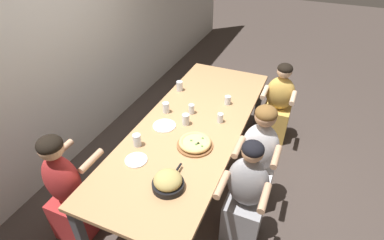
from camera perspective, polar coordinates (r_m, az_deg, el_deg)
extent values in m
plane|color=#423833|center=(3.67, 0.00, -10.63)|extent=(18.00, 18.00, 0.00)
cube|color=silver|center=(3.61, -24.46, 15.71)|extent=(10.00, 0.06, 3.20)
cube|color=tan|center=(3.16, 0.00, -1.03)|extent=(2.78, 1.04, 0.04)
cube|color=#4C4C51|center=(4.35, 12.53, 3.13)|extent=(0.07, 0.07, 0.74)
cube|color=#4C4C51|center=(2.88, -20.35, -20.02)|extent=(0.07, 0.07, 0.74)
cube|color=#4C4C51|center=(4.55, 1.21, 5.63)|extent=(0.07, 0.07, 0.74)
cylinder|color=brown|center=(2.86, 0.55, -4.83)|extent=(0.35, 0.35, 0.02)
torus|color=#DBB26B|center=(2.84, 0.56, -4.30)|extent=(0.31, 0.31, 0.04)
cylinder|color=#E5C675|center=(2.85, 0.56, -4.41)|extent=(0.26, 0.26, 0.04)
cylinder|color=#4C7A3D|center=(2.87, 2.04, -3.45)|extent=(0.02, 0.02, 0.01)
cylinder|color=#4C7A3D|center=(2.81, 1.21, -4.43)|extent=(0.02, 0.02, 0.01)
cylinder|color=#4C7A3D|center=(2.81, 1.22, -4.46)|extent=(0.02, 0.02, 0.01)
cylinder|color=#4C7A3D|center=(2.80, 0.78, -4.64)|extent=(0.02, 0.02, 0.01)
cylinder|color=#4C7A3D|center=(2.84, -0.16, -3.90)|extent=(0.02, 0.02, 0.01)
cylinder|color=#4C7A3D|center=(2.78, 1.95, -5.01)|extent=(0.02, 0.02, 0.01)
cylinder|color=black|center=(2.49, -4.56, -12.23)|extent=(0.26, 0.26, 0.06)
cylinder|color=black|center=(2.59, -2.66, -9.14)|extent=(0.12, 0.02, 0.02)
ellipsoid|color=tan|center=(2.44, -4.62, -11.32)|extent=(0.23, 0.23, 0.13)
cylinder|color=white|center=(3.12, -5.30, -1.09)|extent=(0.24, 0.24, 0.01)
cube|color=#B7B7BC|center=(3.12, -5.31, -0.96)|extent=(0.16, 0.07, 0.01)
cylinder|color=white|center=(2.76, -10.59, -7.50)|extent=(0.20, 0.20, 0.01)
cube|color=#B7B7BC|center=(2.76, -10.61, -7.37)|extent=(0.02, 0.14, 0.01)
cylinder|color=silver|center=(3.46, 6.81, 3.77)|extent=(0.07, 0.07, 0.10)
cylinder|color=silver|center=(3.47, 6.78, 3.46)|extent=(0.06, 0.06, 0.06)
cylinder|color=silver|center=(2.88, -10.43, -3.80)|extent=(0.08, 0.08, 0.12)
cylinder|color=black|center=(2.90, -10.37, -4.17)|extent=(0.07, 0.07, 0.08)
cylinder|color=silver|center=(3.71, -2.39, 6.49)|extent=(0.08, 0.08, 0.12)
cylinder|color=black|center=(3.72, -2.38, 6.15)|extent=(0.07, 0.07, 0.07)
cylinder|color=silver|center=(3.16, 5.41, 0.40)|extent=(0.06, 0.06, 0.10)
cylinder|color=silver|center=(3.18, 5.39, 0.01)|extent=(0.05, 0.05, 0.05)
cylinder|color=silver|center=(3.11, -1.20, 0.10)|extent=(0.08, 0.08, 0.12)
cylinder|color=black|center=(3.12, -1.19, -0.17)|extent=(0.07, 0.07, 0.09)
cylinder|color=silver|center=(3.28, -0.11, 2.11)|extent=(0.06, 0.06, 0.11)
cylinder|color=silver|center=(3.31, -4.99, 2.37)|extent=(0.07, 0.07, 0.12)
cylinder|color=silver|center=(3.32, -4.97, 2.06)|extent=(0.06, 0.06, 0.08)
cube|color=#99999E|center=(3.03, 9.52, -17.99)|extent=(0.32, 0.34, 0.47)
ellipsoid|color=#99999E|center=(2.65, 10.59, -11.58)|extent=(0.24, 0.36, 0.53)
sphere|color=tan|center=(2.41, 11.48, -5.97)|extent=(0.18, 0.18, 0.18)
ellipsoid|color=black|center=(2.39, 11.57, -5.41)|extent=(0.18, 0.18, 0.12)
cylinder|color=tan|center=(2.42, 13.66, -14.21)|extent=(0.28, 0.06, 0.06)
cylinder|color=tan|center=(2.46, 5.72, -12.14)|extent=(0.28, 0.06, 0.06)
cube|color=#B22D2D|center=(3.21, -21.32, -16.67)|extent=(0.32, 0.34, 0.47)
ellipsoid|color=#B22D2D|center=(2.85, -23.49, -10.41)|extent=(0.24, 0.36, 0.53)
sphere|color=tan|center=(2.62, -25.34, -4.86)|extent=(0.20, 0.20, 0.20)
ellipsoid|color=black|center=(2.60, -25.54, -4.27)|extent=(0.21, 0.21, 0.14)
cylinder|color=tan|center=(2.98, -23.75, -5.34)|extent=(0.28, 0.06, 0.06)
cylinder|color=tan|center=(2.78, -18.65, -7.35)|extent=(0.28, 0.06, 0.06)
cube|color=gold|center=(4.25, 15.43, -0.44)|extent=(0.32, 0.34, 0.47)
ellipsoid|color=gold|center=(4.00, 16.47, 4.91)|extent=(0.24, 0.36, 0.46)
sphere|color=beige|center=(3.86, 17.25, 8.91)|extent=(0.18, 0.18, 0.18)
ellipsoid|color=black|center=(3.85, 17.34, 9.34)|extent=(0.19, 0.19, 0.13)
cylinder|color=beige|center=(3.77, 18.71, 4.00)|extent=(0.28, 0.06, 0.06)
cylinder|color=beige|center=(3.80, 13.66, 5.15)|extent=(0.28, 0.06, 0.06)
cube|color=silver|center=(3.34, 11.71, -11.74)|extent=(0.32, 0.34, 0.47)
ellipsoid|color=silver|center=(2.99, 12.87, -5.12)|extent=(0.24, 0.36, 0.55)
sphere|color=tan|center=(2.77, 13.86, 0.66)|extent=(0.20, 0.20, 0.20)
ellipsoid|color=brown|center=(2.75, 13.96, 1.25)|extent=(0.20, 0.20, 0.14)
cylinder|color=tan|center=(2.75, 15.73, -6.77)|extent=(0.28, 0.06, 0.06)
cylinder|color=tan|center=(2.78, 8.84, -5.08)|extent=(0.28, 0.06, 0.06)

